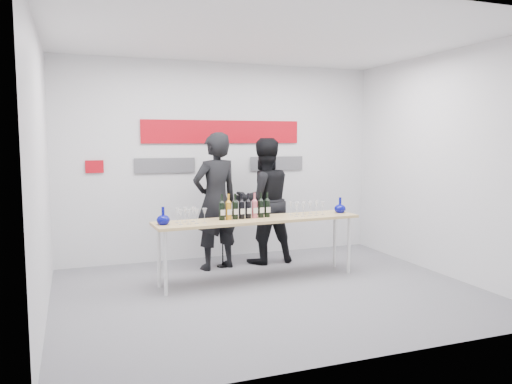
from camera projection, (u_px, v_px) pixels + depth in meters
ground at (270, 292)px, 6.03m from camera, size 5.00×5.00×0.00m
back_wall at (223, 161)px, 7.74m from camera, size 5.00×0.04×3.00m
signage at (220, 141)px, 7.66m from camera, size 3.38×0.02×0.79m
tasting_table at (259, 223)px, 6.47m from camera, size 2.75×0.68×0.82m
wine_bottles at (245, 206)px, 6.43m from camera, size 0.71×0.11×0.33m
decanter_left at (163, 216)px, 5.98m from camera, size 0.16×0.16×0.21m
decanter_right at (340, 205)px, 6.95m from camera, size 0.16×0.16×0.21m
glasses_left at (189, 216)px, 6.08m from camera, size 0.37×0.23×0.18m
glasses_right at (307, 208)px, 6.73m from camera, size 0.47×0.24×0.18m
presenter_left at (216, 201)px, 7.02m from camera, size 0.81×0.64×1.93m
presenter_right at (264, 201)px, 7.39m from camera, size 0.93×0.73×1.86m
mic_stand at (223, 236)px, 7.17m from camera, size 0.17×0.17×1.47m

